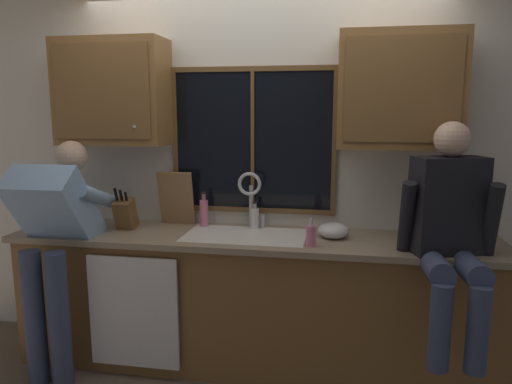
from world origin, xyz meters
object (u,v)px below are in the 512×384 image
(person_standing, at_px, (56,234))
(cutting_board, at_px, (176,198))
(bottle_green_glass, at_px, (255,218))
(mixing_bowl, at_px, (334,231))
(person_sitting_on_counter, at_px, (450,226))
(soap_dispenser, at_px, (311,235))
(bottle_tall_clear, at_px, (204,212))
(knife_block, at_px, (125,214))

(person_standing, xyz_separation_m, cutting_board, (0.64, 0.51, 0.16))
(bottle_green_glass, bearing_deg, mixing_bowl, -13.94)
(mixing_bowl, bearing_deg, cutting_board, 171.74)
(person_sitting_on_counter, relative_size, soap_dispenser, 7.10)
(person_standing, distance_m, mixing_bowl, 1.80)
(bottle_tall_clear, bearing_deg, person_sitting_on_counter, -16.55)
(mixing_bowl, height_order, bottle_green_glass, bottle_green_glass)
(person_sitting_on_counter, bearing_deg, bottle_tall_clear, 163.45)
(bottle_tall_clear, bearing_deg, bottle_green_glass, -1.84)
(bottle_green_glass, relative_size, bottle_tall_clear, 0.78)
(knife_block, xyz_separation_m, mixing_bowl, (1.43, 0.03, -0.06))
(knife_block, distance_m, soap_dispenser, 1.31)
(soap_dispenser, bearing_deg, mixing_bowl, 59.44)
(mixing_bowl, xyz_separation_m, bottle_green_glass, (-0.55, 0.14, 0.03))
(person_standing, height_order, soap_dispenser, person_standing)
(mixing_bowl, relative_size, soap_dispenser, 1.15)
(knife_block, height_order, cutting_board, cutting_board)
(mixing_bowl, bearing_deg, bottle_tall_clear, 170.86)
(soap_dispenser, distance_m, bottle_green_glass, 0.55)
(person_standing, relative_size, knife_block, 4.78)
(person_standing, bearing_deg, bottle_green_glass, 21.65)
(person_standing, distance_m, person_sitting_on_counter, 2.41)
(person_standing, relative_size, bottle_green_glass, 7.95)
(knife_block, height_order, soap_dispenser, knife_block)
(person_sitting_on_counter, xyz_separation_m, cutting_board, (-1.77, 0.48, 0.01))
(cutting_board, bearing_deg, knife_block, -147.34)
(soap_dispenser, bearing_deg, cutting_board, 158.50)
(mixing_bowl, relative_size, bottle_tall_clear, 0.83)
(person_standing, bearing_deg, bottle_tall_clear, 30.30)
(person_standing, bearing_deg, knife_block, 43.42)
(cutting_board, height_order, soap_dispenser, cutting_board)
(mixing_bowl, bearing_deg, person_sitting_on_counter, -26.14)
(mixing_bowl, relative_size, bottle_green_glass, 1.06)
(knife_block, height_order, bottle_tall_clear, knife_block)
(person_sitting_on_counter, relative_size, bottle_tall_clear, 5.10)
(mixing_bowl, bearing_deg, bottle_green_glass, 166.06)
(person_standing, height_order, cutting_board, person_standing)
(knife_block, relative_size, bottle_tall_clear, 1.30)
(person_sitting_on_counter, distance_m, bottle_tall_clear, 1.63)
(soap_dispenser, bearing_deg, person_sitting_on_counter, -6.53)
(person_standing, height_order, knife_block, person_standing)
(bottle_green_glass, bearing_deg, knife_block, -169.29)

